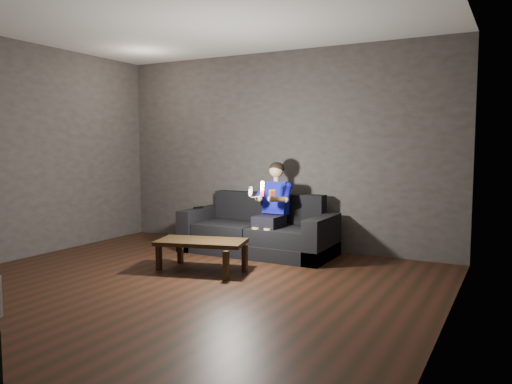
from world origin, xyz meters
The scene contains 10 objects.
floor centered at (0.00, 0.00, 0.00)m, with size 5.00×5.00×0.00m, color black.
back_wall centered at (0.00, 2.50, 1.35)m, with size 5.00×0.04×2.70m, color #34302E.
right_wall centered at (2.50, 0.00, 1.35)m, with size 0.04×5.00×2.70m, color #34302E.
ceiling centered at (0.00, 0.00, 2.70)m, with size 5.00×5.00×0.02m, color beige.
sofa centered at (-0.04, 1.97, 0.25)m, with size 2.00×0.86×0.77m.
child centered at (0.19, 1.92, 0.69)m, with size 0.47×0.58×1.15m.
wii_remote_red centered at (0.28, 1.48, 0.90)m, with size 0.06×0.08×0.19m.
nunchuk_white centered at (0.11, 1.48, 0.86)m, with size 0.06×0.09×0.14m.
wii_remote_black centered at (-0.94, 1.89, 0.56)m, with size 0.08×0.15×0.03m.
coffee_table centered at (-0.15, 0.81, 0.31)m, with size 1.07×0.73×0.36m.
Camera 1 is at (2.99, -3.77, 1.40)m, focal length 35.00 mm.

